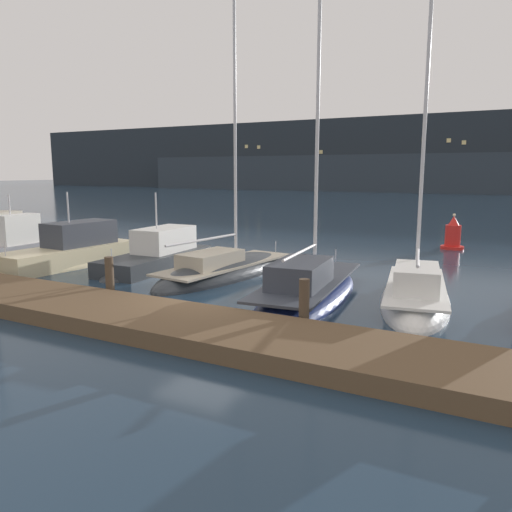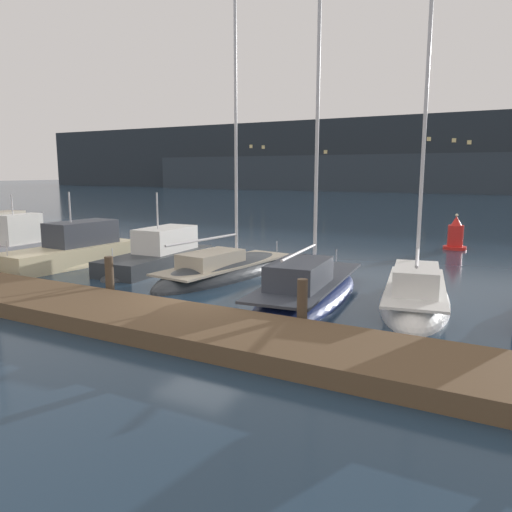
{
  "view_description": "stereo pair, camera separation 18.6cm",
  "coord_description": "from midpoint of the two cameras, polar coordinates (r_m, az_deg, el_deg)",
  "views": [
    {
      "loc": [
        8.32,
        -12.22,
        4.21
      ],
      "look_at": [
        0.0,
        3.37,
        1.2
      ],
      "focal_mm": 35.0,
      "sensor_mm": 36.0,
      "label": 1
    },
    {
      "loc": [
        8.49,
        -12.13,
        4.21
      ],
      "look_at": [
        0.0,
        3.37,
        1.2
      ],
      "focal_mm": 35.0,
      "sensor_mm": 36.0,
      "label": 2
    }
  ],
  "objects": [
    {
      "name": "ground_plane",
      "position": [
        15.38,
        -5.72,
        -6.27
      ],
      "size": [
        400.0,
        400.0,
        0.0
      ],
      "primitive_type": "plane",
      "color": "#1E3347"
    },
    {
      "name": "motorboat_berth_4",
      "position": [
        22.47,
        -10.82,
        -0.5
      ],
      "size": [
        2.65,
        6.83,
        3.78
      ],
      "color": "#2D3338",
      "rests_on": "ground"
    },
    {
      "name": "mooring_pile_3",
      "position": [
        13.26,
        5.7,
        -5.67
      ],
      "size": [
        0.28,
        0.28,
        1.43
      ],
      "primitive_type": "cylinder",
      "color": "#4C3D2D",
      "rests_on": "ground"
    },
    {
      "name": "dock",
      "position": [
        13.76,
        -10.56,
        -7.33
      ],
      "size": [
        42.77,
        2.8,
        0.45
      ],
      "primitive_type": "cube",
      "color": "brown",
      "rests_on": "ground"
    },
    {
      "name": "sailboat_berth_6",
      "position": [
        16.86,
        6.22,
        -4.28
      ],
      "size": [
        3.4,
        8.68,
        11.21
      ],
      "color": "navy",
      "rests_on": "ground"
    },
    {
      "name": "motorboat_berth_2",
      "position": [
        27.05,
        -25.57,
        0.65
      ],
      "size": [
        1.39,
        4.59,
        3.57
      ],
      "color": "gray",
      "rests_on": "ground"
    },
    {
      "name": "rowboat_adrift",
      "position": [
        42.48,
        -24.08,
        3.14
      ],
      "size": [
        2.82,
        2.04,
        0.56
      ],
      "color": "white",
      "rests_on": "ground"
    },
    {
      "name": "motorboat_berth_3",
      "position": [
        24.1,
        -20.04,
        -0.06
      ],
      "size": [
        2.66,
        7.2,
        3.79
      ],
      "color": "beige",
      "rests_on": "ground"
    },
    {
      "name": "channel_buoy",
      "position": [
        29.29,
        22.0,
        2.12
      ],
      "size": [
        1.23,
        1.23,
        1.95
      ],
      "color": "red",
      "rests_on": "ground"
    },
    {
      "name": "sailboat_berth_7",
      "position": [
        16.92,
        18.01,
        -4.78
      ],
      "size": [
        3.39,
        7.45,
        10.24
      ],
      "color": "white",
      "rests_on": "ground"
    },
    {
      "name": "sailboat_berth_5",
      "position": [
        20.39,
        -3.18,
        -1.99
      ],
      "size": [
        3.29,
        8.41,
        12.0
      ],
      "color": "#2D3338",
      "rests_on": "ground"
    },
    {
      "name": "hillside_backdrop",
      "position": [
        114.31,
        24.8,
        10.3
      ],
      "size": [
        240.0,
        23.0,
        15.69
      ],
      "color": "#232B33",
      "rests_on": "ground"
    },
    {
      "name": "mooring_pile_2",
      "position": [
        17.07,
        -16.09,
        -2.48
      ],
      "size": [
        0.28,
        0.28,
        1.46
      ],
      "primitive_type": "cylinder",
      "color": "#4C3D2D",
      "rests_on": "ground"
    }
  ]
}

